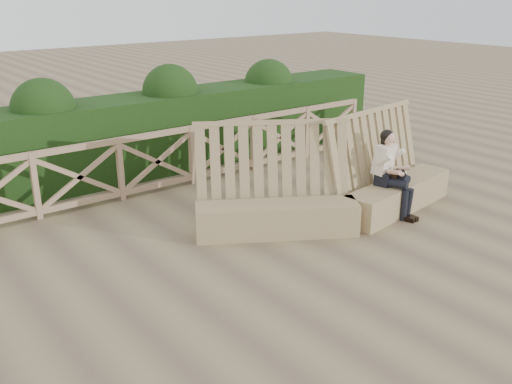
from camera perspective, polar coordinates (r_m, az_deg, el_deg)
ground at (r=7.76m, az=2.84°, el=-6.79°), size 60.00×60.00×0.00m
bench at (r=9.00m, az=8.23°, el=-0.32°), size 4.58×1.90×1.62m
woman at (r=9.27m, az=13.29°, el=2.25°), size 0.44×0.83×1.38m
guardrail at (r=10.29m, az=-9.84°, el=3.02°), size 10.10×0.09×1.10m
hedge at (r=11.28m, az=-12.80°, el=5.34°), size 12.00×1.20×1.50m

